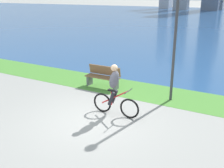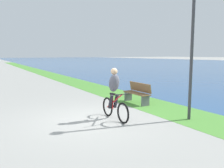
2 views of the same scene
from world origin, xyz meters
TOP-DOWN VIEW (x-y plane):
  - ground_plane at (0.00, 0.00)m, footprint 300.00×300.00m
  - grass_strip_bayside at (0.00, 3.20)m, footprint 120.00×2.08m
  - cyclist_lead at (0.40, 0.67)m, footprint 1.67×0.52m
  - bench_near_path at (-1.35, 2.87)m, footprint 1.50×0.47m
  - lamppost_tall at (1.62, 2.83)m, footprint 0.28×0.28m

SIDE VIEW (x-z plane):
  - ground_plane at x=0.00m, z-range 0.00..0.00m
  - grass_strip_bayside at x=0.00m, z-range 0.00..0.01m
  - bench_near_path at x=-1.35m, z-range 0.00..0.90m
  - cyclist_lead at x=0.40m, z-range -0.01..1.70m
  - lamppost_tall at x=1.62m, z-range 0.62..4.82m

